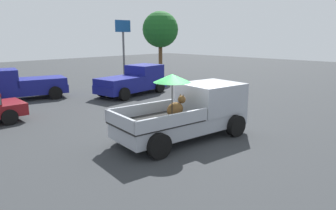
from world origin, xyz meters
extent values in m
plane|color=#2D3033|center=(0.00, 0.00, 0.00)|extent=(80.00, 80.00, 0.00)
cylinder|color=black|center=(1.87, 0.72, 0.40)|extent=(0.83, 0.39, 0.80)
cylinder|color=black|center=(1.59, -1.22, 0.40)|extent=(0.83, 0.39, 0.80)
cylinder|color=black|center=(-1.59, 1.22, 0.40)|extent=(0.83, 0.39, 0.80)
cylinder|color=black|center=(-1.87, -0.72, 0.40)|extent=(0.83, 0.39, 0.80)
cube|color=#9EA3AD|center=(0.00, 0.00, 0.57)|extent=(5.21, 2.50, 0.50)
cube|color=#9EA3AD|center=(1.39, -0.20, 1.36)|extent=(2.35, 2.14, 1.08)
cube|color=#4C606B|center=(2.38, -0.35, 1.56)|extent=(0.31, 1.71, 0.64)
cube|color=black|center=(-1.14, 0.17, 0.85)|extent=(3.04, 2.22, 0.06)
cube|color=#9EA3AD|center=(-1.01, 1.08, 1.08)|extent=(2.79, 0.50, 0.40)
cube|color=#9EA3AD|center=(-1.27, -0.75, 1.08)|extent=(2.79, 0.50, 0.40)
cube|color=#9EA3AD|center=(-2.47, 0.36, 1.08)|extent=(0.36, 1.84, 0.40)
ellipsoid|color=brown|center=(-0.36, 0.03, 1.14)|extent=(0.72, 0.41, 0.52)
sphere|color=brown|center=(-0.07, -0.01, 1.46)|extent=(0.32, 0.32, 0.28)
cone|color=brown|center=(-0.06, 0.07, 1.60)|extent=(0.10, 0.10, 0.12)
cone|color=brown|center=(-0.08, -0.09, 1.60)|extent=(0.10, 0.10, 0.12)
cylinder|color=black|center=(-0.60, -0.05, 1.53)|extent=(0.03, 0.03, 1.29)
cone|color=#19722D|center=(-0.60, -0.05, 2.27)|extent=(1.43, 1.43, 0.28)
cylinder|color=black|center=(0.10, 10.06, 0.38)|extent=(0.80, 0.45, 0.76)
cylinder|color=black|center=(0.59, 11.89, 0.38)|extent=(0.80, 0.45, 0.76)
cube|color=navy|center=(-1.20, 11.39, 0.55)|extent=(5.10, 2.98, 0.50)
cube|color=navy|center=(-0.23, 11.13, 1.00)|extent=(3.07, 2.44, 0.40)
cylinder|color=black|center=(5.63, 9.08, 0.38)|extent=(0.78, 0.34, 0.76)
cylinder|color=black|center=(5.84, 7.19, 0.38)|extent=(0.78, 0.34, 0.76)
cylinder|color=black|center=(2.45, 8.72, 0.38)|extent=(0.78, 0.34, 0.76)
cylinder|color=black|center=(2.66, 6.84, 0.38)|extent=(0.78, 0.34, 0.76)
cube|color=navy|center=(4.15, 7.96, 0.55)|extent=(4.97, 2.32, 0.50)
cube|color=navy|center=(5.34, 8.09, 1.30)|extent=(2.09, 2.00, 1.00)
cube|color=navy|center=(3.15, 7.85, 1.00)|extent=(2.88, 2.09, 0.40)
cylinder|color=black|center=(-3.72, 6.34, 0.33)|extent=(0.67, 0.26, 0.66)
cylinder|color=#59595B|center=(7.20, 12.66, 1.97)|extent=(0.16, 0.16, 3.93)
cube|color=#194C8C|center=(7.20, 12.66, 4.38)|extent=(1.40, 0.12, 0.90)
cylinder|color=brown|center=(10.31, 11.68, 1.56)|extent=(0.32, 0.32, 3.12)
sphere|color=#19561E|center=(10.31, 11.68, 4.16)|extent=(2.95, 2.95, 2.95)
camera|label=1|loc=(-7.96, -7.04, 3.65)|focal=32.85mm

